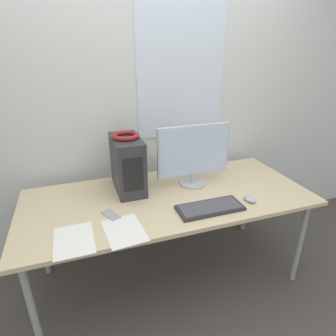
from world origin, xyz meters
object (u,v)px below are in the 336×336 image
Objects in this scene: pc_tower at (128,164)px; mouse at (250,199)px; keyboard at (210,208)px; headphones at (126,136)px; monitor_main at (194,154)px; cell_phone at (111,215)px.

mouse is (0.74, -0.45, -0.18)m from pc_tower.
keyboard is (0.43, -0.46, -0.18)m from pc_tower.
headphones is at bearing 148.65° from mouse.
pc_tower is at bearing 133.62° from keyboard.
headphones is 0.95m from mouse.
pc_tower is 0.91× the size of keyboard.
mouse is (0.26, -0.36, -0.23)m from monitor_main.
keyboard is 0.30m from mouse.
mouse is 0.93m from cell_phone.
cell_phone is at bearing 167.65° from keyboard.
headphones is 0.44× the size of keyboard.
pc_tower is at bearing 35.76° from cell_phone.
pc_tower is 0.42m from cell_phone.
headphones is 0.34× the size of monitor_main.
mouse is at bearing 1.44° from keyboard.
headphones reaches higher than cell_phone.
headphones is 0.74m from keyboard.
mouse reaches higher than keyboard.
headphones is (0.00, 0.00, 0.21)m from pc_tower.
pc_tower is 0.49m from monitor_main.
pc_tower is at bearing 148.70° from mouse.
cell_phone is at bearing -119.45° from headphones.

